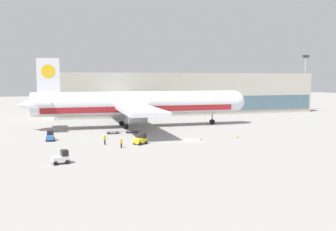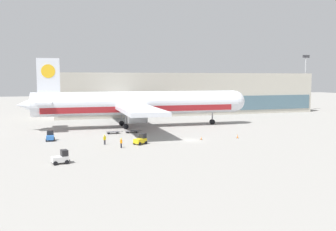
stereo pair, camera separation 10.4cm
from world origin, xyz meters
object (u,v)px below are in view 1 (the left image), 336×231
traffic_cone_far (238,136)px  ground_crew_far (121,142)px  ground_crew_near (105,139)px  light_mast (305,78)px  baggage_dolly_second (132,131)px  airplane_main (137,104)px  baggage_tug_far (141,140)px  baggage_tug_foreground (61,158)px  traffic_cone_near (201,138)px  baggage_tug_mid (50,136)px  baggage_dolly_lead (113,132)px

traffic_cone_far → ground_crew_far: bearing=-172.0°
traffic_cone_far → ground_crew_near: bearing=178.2°
light_mast → traffic_cone_far: 77.24m
baggage_dolly_second → ground_crew_near: 15.50m
airplane_main → traffic_cone_far: 28.90m
baggage_tug_far → baggage_dolly_second: 15.07m
baggage_tug_foreground → traffic_cone_near: 30.73m
baggage_tug_far → baggage_tug_foreground: bearing=-173.4°
baggage_tug_mid → light_mast: bearing=-62.3°
airplane_main → light_mast: bearing=23.3°
baggage_tug_far → traffic_cone_far: bearing=-29.7°
baggage_tug_far → ground_crew_far: bearing=179.3°
ground_crew_far → traffic_cone_near: (17.09, 4.03, -0.76)m
ground_crew_near → traffic_cone_far: 27.29m
baggage_tug_mid → baggage_dolly_lead: bearing=-64.5°
ground_crew_near → traffic_cone_far: (27.27, -0.84, -0.74)m
baggage_tug_foreground → baggage_dolly_second: size_ratio=0.72×
baggage_dolly_lead → ground_crew_near: ground_crew_near is taller
ground_crew_near → traffic_cone_near: (19.36, -0.33, -0.80)m
baggage_dolly_lead → traffic_cone_near: bearing=-44.3°
baggage_tug_far → baggage_dolly_lead: baggage_tug_far is taller
airplane_main → baggage_dolly_lead: bearing=-126.6°
light_mast → baggage_tug_foreground: 112.79m
baggage_tug_mid → traffic_cone_far: size_ratio=3.40×
baggage_tug_foreground → baggage_dolly_lead: baggage_tug_foreground is taller
traffic_cone_near → ground_crew_near: bearing=179.0°
traffic_cone_near → baggage_tug_mid: bearing=164.6°
light_mast → ground_crew_far: size_ratio=11.74×
traffic_cone_far → airplane_main: bearing=123.7°
light_mast → baggage_tug_mid: 103.34m
ground_crew_near → ground_crew_far: size_ratio=1.03×
baggage_tug_foreground → traffic_cone_far: 37.83m
ground_crew_near → airplane_main: bearing=38.4°
light_mast → traffic_cone_near: (-64.39, -50.80, -11.99)m
baggage_dolly_second → baggage_tug_mid: bearing=-165.9°
airplane_main → baggage_tug_foreground: airplane_main is taller
ground_crew_far → traffic_cone_far: size_ratio=2.40×
baggage_dolly_lead → traffic_cone_far: size_ratio=5.02×
baggage_tug_foreground → ground_crew_far: baggage_tug_foreground is taller
ground_crew_near → traffic_cone_near: bearing=-25.7°
baggage_dolly_second → airplane_main: bearing=66.7°
traffic_cone_near → airplane_main: bearing=108.7°
traffic_cone_far → baggage_dolly_second: bearing=143.8°
ground_crew_near → baggage_dolly_lead: bearing=49.3°
baggage_dolly_second → traffic_cone_far: (19.20, -14.05, -0.02)m
airplane_main → baggage_tug_far: bearing=-99.3°
baggage_dolly_lead → traffic_cone_near: traffic_cone_near is taller
ground_crew_far → traffic_cone_near: ground_crew_far is taller
baggage_tug_mid → baggage_tug_far: size_ratio=0.90×
baggage_dolly_second → traffic_cone_near: bearing=-53.6°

